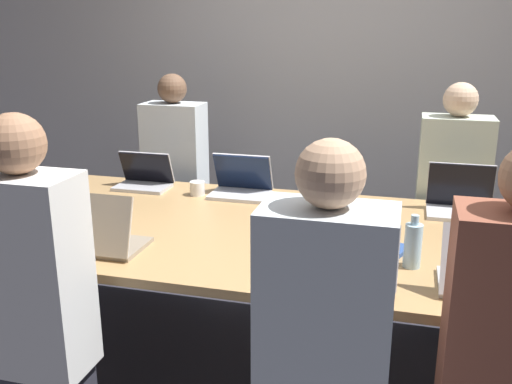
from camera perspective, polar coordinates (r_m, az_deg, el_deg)
The scene contains 18 objects.
ground_plane at distance 3.10m, azimuth 2.33°, elevation -17.19°, with size 24.00×24.00×0.00m, color #2D2D38.
curtain_wall at distance 4.37m, azimuth 7.89°, elevation 12.14°, with size 12.00×0.06×2.80m.
conference_table at distance 2.77m, azimuth 2.50°, elevation -4.87°, with size 3.35×1.37×0.77m.
laptop_near_left at distance 2.56m, azimuth -15.21°, elevation -4.19°, with size 0.33×0.27×0.27m.
person_near_left at distance 2.33m, azimuth -21.26°, elevation -10.75°, with size 0.40×0.24×1.43m.
laptop_far_right at distance 3.16m, azimuth 19.72°, elevation -0.69°, with size 0.34×0.25×0.25m.
person_far_right at distance 3.55m, azimuth 18.81°, elevation -1.43°, with size 0.40×0.24×1.41m.
laptop_far_midleft at distance 3.29m, azimuth -1.48°, elevation 0.88°, with size 0.34×0.25×0.24m.
cup_far_midleft at distance 3.31m, azimuth -5.89°, elevation 0.37°, with size 0.09×0.09×0.08m.
laptop_far_left at distance 3.51m, azimuth -11.09°, elevation 1.47°, with size 0.33×0.22×0.22m.
person_far_left at distance 3.94m, azimuth -8.01°, elevation 1.04°, with size 0.40×0.24×1.41m.
laptop_near_right at distance 2.26m, azimuth 22.27°, elevation -7.66°, with size 0.35×0.27×0.26m.
person_near_right at distance 1.98m, azimuth 23.88°, elevation -16.65°, with size 0.40×0.24×1.42m.
bottle_near_right at distance 2.40m, azimuth 15.42°, elevation -5.11°, with size 0.07×0.07×0.22m.
laptop_near_midright at distance 2.21m, azimuth 9.54°, elevation -7.23°, with size 0.34×0.26×0.25m.
person_near_midright at distance 1.87m, azimuth 6.70°, elevation -17.22°, with size 0.40×0.24×1.42m.
stapler at distance 2.50m, azimuth 4.84°, elevation -5.40°, with size 0.06×0.15×0.05m.
notebook at distance 2.56m, azimuth 12.69°, elevation -5.55°, with size 0.23×0.23×0.02m.
Camera 1 is at (0.55, -2.52, 1.72)m, focal length 40.00 mm.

